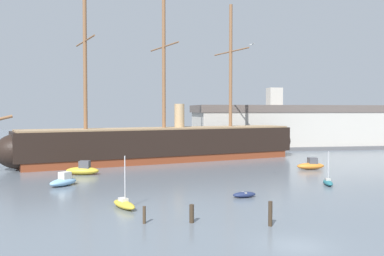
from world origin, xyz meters
TOP-DOWN VIEW (x-y plane):
  - ground_plane at (0.00, 0.00)m, footprint 400.00×400.00m
  - tall_ship at (-2.91, 51.23)m, footprint 60.48×22.76m
  - sailboat_foreground_left at (-11.18, 13.71)m, footprint 2.64×3.96m
  - dinghy_near_centre at (1.50, 16.67)m, footprint 2.69×1.44m
  - motorboat_mid_left at (-18.12, 27.65)m, footprint 3.89×4.13m
  - sailboat_mid_right at (13.98, 22.19)m, footprint 1.75×3.36m
  - motorboat_alongside_bow at (-16.40, 36.98)m, footprint 5.08×2.98m
  - motorboat_alongside_stern at (18.54, 36.32)m, footprint 4.47×2.01m
  - mooring_piling_nearest at (-5.89, 7.38)m, footprint 0.38×0.38m
  - mooring_piling_left_pair at (0.07, 5.21)m, footprint 0.33×0.33m
  - mooring_piling_right_pair at (-9.73, 7.84)m, footprint 0.26×0.26m
  - dockside_warehouse_right at (34.84, 74.80)m, footprint 59.28×17.53m
  - seagull_in_flight at (3.01, 19.11)m, footprint 0.41×1.19m

SIDE VIEW (x-z plane):
  - ground_plane at x=0.00m, z-range 0.00..0.00m
  - dinghy_near_centre at x=1.50m, z-range 0.00..0.61m
  - sailboat_mid_right at x=13.98m, z-range -1.74..2.45m
  - sailboat_foreground_left at x=-11.18m, z-range -2.08..2.91m
  - motorboat_mid_left at x=-18.12m, z-range -0.25..1.44m
  - motorboat_alongside_stern at x=18.54m, z-range -0.27..1.57m
  - motorboat_alongside_bow at x=-16.40m, z-range -0.30..1.70m
  - mooring_piling_right_pair at x=-9.73m, z-range 0.00..1.42m
  - mooring_piling_nearest at x=-5.89m, z-range 0.00..1.50m
  - mooring_piling_left_pair at x=0.07m, z-range 0.00..1.99m
  - tall_ship at x=-2.91m, z-range -11.67..18.17m
  - dockside_warehouse_right at x=34.84m, z-range -2.20..12.68m
  - seagull_in_flight at x=3.01m, z-range 16.47..16.60m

